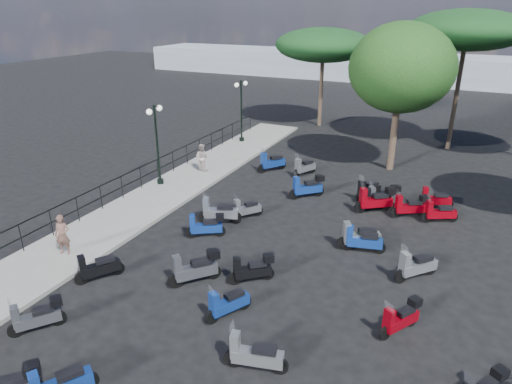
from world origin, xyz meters
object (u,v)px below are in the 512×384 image
at_px(scooter_7, 227,304).
at_px(scooter_14, 252,270).
at_px(scooter_9, 206,226).
at_px(scooter_19, 400,318).
at_px(scooter_8, 195,269).
at_px(scooter_20, 359,237).
at_px(broadleaf_tree, 402,68).
at_px(pine_2, 323,45).
at_px(scooter_17, 368,190).
at_px(pine_0, 467,30).
at_px(scooter_21, 382,197).
at_px(scooter_3, 219,212).
at_px(scooter_22, 410,207).
at_px(scooter_16, 376,200).
at_px(woman, 63,235).
at_px(scooter_1, 37,317).
at_px(scooter_10, 307,187).
at_px(scooter_26, 416,266).
at_px(scooter_4, 246,209).
at_px(lamp_post_2, 241,107).
at_px(scooter_11, 304,167).
at_px(scooter_5, 272,162).
at_px(scooter_13, 254,355).
at_px(lamp_post_1, 157,140).
at_px(scooter_2, 98,268).
at_px(scooter_27, 439,213).
at_px(pedestrian_far, 202,157).
at_px(scooter_15, 362,241).
at_px(scooter_28, 435,199).

relative_size(scooter_7, scooter_14, 1.12).
height_order(scooter_9, scooter_19, scooter_9).
height_order(scooter_8, scooter_20, scooter_8).
height_order(broadleaf_tree, pine_2, broadleaf_tree).
distance_m(scooter_17, pine_0, 12.61).
bearing_deg(scooter_21, scooter_3, 89.67).
bearing_deg(scooter_22, scooter_16, 63.27).
bearing_deg(woman, scooter_17, 28.24).
distance_m(scooter_1, scooter_10, 12.84).
distance_m(scooter_7, scooter_22, 10.10).
relative_size(scooter_8, scooter_19, 1.08).
bearing_deg(scooter_10, scooter_14, 142.36).
bearing_deg(scooter_26, scooter_4, 27.56).
height_order(scooter_16, scooter_20, scooter_16).
bearing_deg(scooter_26, pine_0, -48.03).
bearing_deg(lamp_post_2, scooter_7, -52.69).
bearing_deg(scooter_21, lamp_post_2, 20.20).
height_order(scooter_11, scooter_26, scooter_26).
xyz_separation_m(scooter_4, scooter_17, (4.26, 4.34, 0.03)).
relative_size(scooter_5, scooter_21, 1.06).
bearing_deg(scooter_7, woman, 23.71).
height_order(scooter_13, scooter_16, scooter_16).
xyz_separation_m(lamp_post_1, scooter_1, (3.51, -10.56, -1.96)).
relative_size(scooter_2, scooter_4, 1.12).
bearing_deg(scooter_20, scooter_17, -20.34).
bearing_deg(broadleaf_tree, scooter_17, -92.64).
bearing_deg(scooter_27, scooter_20, 117.66).
relative_size(lamp_post_2, pedestrian_far, 2.67).
distance_m(lamp_post_1, scooter_17, 10.43).
distance_m(pedestrian_far, scooter_22, 11.08).
bearing_deg(scooter_15, pine_2, 9.43).
xyz_separation_m(scooter_1, scooter_9, (1.39, 6.83, 0.01)).
bearing_deg(lamp_post_2, scooter_22, -19.35).
bearing_deg(lamp_post_2, scooter_28, -12.34).
bearing_deg(scooter_21, scooter_9, 97.72).
relative_size(scooter_4, scooter_15, 0.78).
height_order(pedestrian_far, broadleaf_tree, broadleaf_tree).
height_order(scooter_1, scooter_15, scooter_15).
bearing_deg(scooter_5, scooter_8, 135.33).
height_order(scooter_16, scooter_28, scooter_16).
distance_m(scooter_2, scooter_9, 4.46).
height_order(scooter_15, pine_2, pine_2).
bearing_deg(scooter_28, scooter_10, 85.14).
distance_m(scooter_14, scooter_20, 4.59).
bearing_deg(scooter_14, scooter_13, 166.58).
xyz_separation_m(woman, scooter_7, (6.99, -0.52, -0.46)).
relative_size(scooter_15, scooter_17, 1.11).
bearing_deg(scooter_16, scooter_8, 117.46).
distance_m(scooter_7, scooter_27, 10.59).
xyz_separation_m(scooter_11, scooter_14, (1.87, -10.40, 0.02)).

